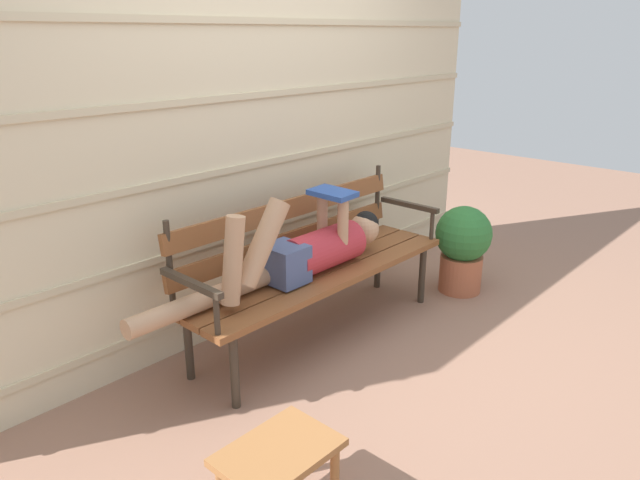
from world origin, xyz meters
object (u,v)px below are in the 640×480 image
Objects in this scene: reclining_person at (305,251)px; footstool at (279,461)px; park_bench at (311,259)px; potted_plant at (463,245)px.

footstool is at bearing -140.26° from reclining_person.
park_bench is at bearing 29.19° from reclining_person.
footstool is 2.37m from potted_plant.
footstool is at bearing -166.24° from potted_plant.
footstool is 0.71× the size of potted_plant.
park_bench is 1.48m from footstool.
park_bench is at bearing 38.69° from footstool.
reclining_person is at bearing 39.74° from footstool.
reclining_person is 2.77× the size of potted_plant.
park_bench is 4.20× the size of footstool.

